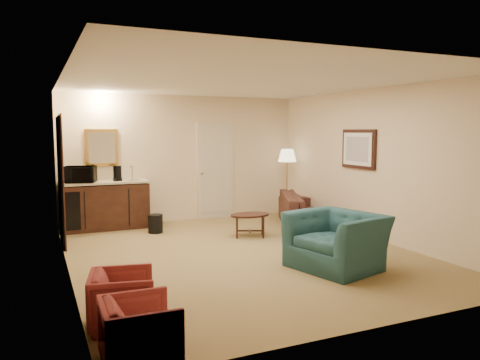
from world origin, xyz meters
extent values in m
plane|color=olive|center=(0.00, 0.00, 0.00)|extent=(6.00, 6.00, 0.00)
cube|color=beige|center=(0.00, 3.00, 1.30)|extent=(5.00, 0.02, 2.60)
cube|color=beige|center=(-2.50, 0.00, 1.30)|extent=(0.02, 6.00, 2.60)
cube|color=beige|center=(2.50, 0.00, 1.30)|extent=(0.02, 6.00, 2.60)
cube|color=white|center=(0.00, 0.00, 2.60)|extent=(5.00, 6.00, 0.02)
cube|color=beige|center=(0.70, 2.97, 1.02)|extent=(0.82, 0.06, 2.05)
cube|color=black|center=(-2.47, 1.70, 1.05)|extent=(0.06, 0.98, 2.10)
cube|color=#ECB345|center=(-1.65, 2.97, 1.55)|extent=(0.62, 0.04, 0.72)
cube|color=black|center=(2.46, 0.40, 1.55)|extent=(0.06, 0.90, 0.70)
cube|color=#391F12|center=(-1.65, 2.72, 0.46)|extent=(1.64, 0.58, 0.92)
imported|color=black|center=(1.95, 1.30, 0.44)|extent=(1.49, 2.32, 0.88)
imported|color=#1E4C4D|center=(0.87, -1.21, 0.51)|extent=(1.03, 1.32, 1.02)
imported|color=maroon|center=(-2.15, -2.00, 0.30)|extent=(0.66, 0.69, 0.61)
imported|color=maroon|center=(-2.15, -2.80, 0.30)|extent=(0.56, 0.60, 0.60)
cube|color=black|center=(0.60, 1.00, 0.20)|extent=(0.84, 0.72, 0.41)
cube|color=#B3903B|center=(2.14, 2.40, 0.75)|extent=(0.50, 0.50, 1.49)
cylinder|color=black|center=(-0.86, 2.00, 0.17)|extent=(0.35, 0.35, 0.34)
imported|color=black|center=(-2.09, 2.68, 1.11)|extent=(0.62, 0.45, 0.37)
cylinder|color=black|center=(-1.41, 2.70, 1.07)|extent=(0.18, 0.18, 0.29)
camera|label=1|loc=(-2.87, -6.39, 1.87)|focal=35.00mm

